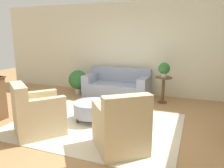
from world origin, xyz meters
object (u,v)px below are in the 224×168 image
object	(u,v)px
side_table	(163,86)
potted_plant_floor	(78,80)
armchair_right	(121,128)
couch	(117,86)
armchair_left	(36,115)
potted_plant_on_side_table	(164,69)
ottoman_table	(93,109)

from	to	relation	value
side_table	potted_plant_floor	xyz separation A→B (m)	(-2.64, 0.08, -0.04)
side_table	armchair_right	bearing A→B (deg)	-94.71
couch	potted_plant_floor	size ratio (longest dim) A/B	2.60
armchair_left	potted_plant_on_side_table	world-z (taller)	potted_plant_on_side_table
armchair_right	side_table	world-z (taller)	armchair_right
armchair_right	potted_plant_floor	distance (m)	3.76
side_table	armchair_left	bearing A→B (deg)	-123.47
armchair_left	couch	bearing A→B (deg)	81.13
potted_plant_on_side_table	ottoman_table	bearing A→B (deg)	-122.82
armchair_left	side_table	world-z (taller)	armchair_left
potted_plant_on_side_table	potted_plant_floor	world-z (taller)	potted_plant_on_side_table
ottoman_table	armchair_left	bearing A→B (deg)	-124.67
side_table	potted_plant_on_side_table	size ratio (longest dim) A/B	1.84
potted_plant_floor	couch	bearing A→B (deg)	5.83
potted_plant_on_side_table	potted_plant_floor	xyz separation A→B (m)	(-2.64, 0.08, -0.51)
potted_plant_on_side_table	potted_plant_floor	size ratio (longest dim) A/B	0.53
armchair_right	ottoman_table	bearing A→B (deg)	134.93
ottoman_table	side_table	xyz separation A→B (m)	(1.19, 1.85, 0.20)
armchair_right	armchair_left	bearing A→B (deg)	-180.00
couch	armchair_right	bearing A→B (deg)	-69.02
armchair_left	potted_plant_on_side_table	distance (m)	3.41
ottoman_table	potted_plant_floor	distance (m)	2.41
couch	side_table	size ratio (longest dim) A/B	2.69
armchair_left	ottoman_table	bearing A→B (deg)	55.33
couch	potted_plant_floor	xyz separation A→B (m)	(-1.26, -0.13, 0.12)
potted_plant_on_side_table	potted_plant_floor	distance (m)	2.69
couch	ottoman_table	bearing A→B (deg)	-84.56
side_table	potted_plant_on_side_table	bearing A→B (deg)	0.00
couch	armchair_left	xyz separation A→B (m)	(-0.47, -3.01, 0.07)
couch	potted_plant_floor	bearing A→B (deg)	-174.17
ottoman_table	potted_plant_floor	size ratio (longest dim) A/B	1.10
armchair_left	ottoman_table	xyz separation A→B (m)	(0.67, 0.96, -0.11)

